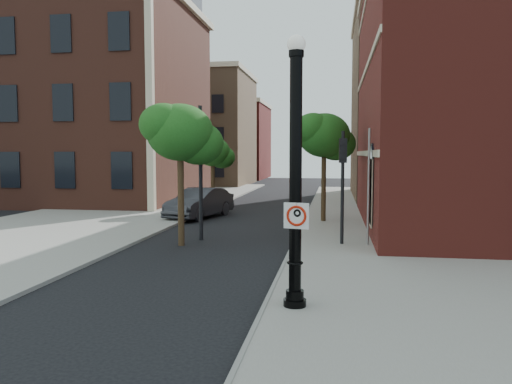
% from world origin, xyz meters
% --- Properties ---
extents(ground, '(120.00, 120.00, 0.00)m').
position_xyz_m(ground, '(0.00, 0.00, 0.00)').
color(ground, black).
rests_on(ground, ground).
extents(sidewalk_right, '(8.00, 60.00, 0.12)m').
position_xyz_m(sidewalk_right, '(6.00, 10.00, 0.06)').
color(sidewalk_right, gray).
rests_on(sidewalk_right, ground).
extents(sidewalk_left, '(10.00, 50.00, 0.12)m').
position_xyz_m(sidewalk_left, '(-9.00, 18.00, 0.06)').
color(sidewalk_left, gray).
rests_on(sidewalk_left, ground).
extents(curb_edge, '(0.10, 60.00, 0.14)m').
position_xyz_m(curb_edge, '(2.05, 10.00, 0.07)').
color(curb_edge, gray).
rests_on(curb_edge, ground).
extents(victorian_building, '(18.60, 14.60, 17.95)m').
position_xyz_m(victorian_building, '(-16.00, 23.97, 8.74)').
color(victorian_building, brown).
rests_on(victorian_building, ground).
extents(bg_building_tan_a, '(12.00, 12.00, 12.00)m').
position_xyz_m(bg_building_tan_a, '(-12.00, 44.00, 6.00)').
color(bg_building_tan_a, '#806146').
rests_on(bg_building_tan_a, ground).
extents(bg_building_red, '(12.00, 12.00, 10.00)m').
position_xyz_m(bg_building_red, '(-12.00, 58.00, 5.00)').
color(bg_building_red, maroon).
rests_on(bg_building_red, ground).
extents(bg_building_tan_b, '(22.00, 14.00, 14.00)m').
position_xyz_m(bg_building_tan_b, '(16.00, 30.00, 7.00)').
color(bg_building_tan_b, '#806146').
rests_on(bg_building_tan_b, ground).
extents(lamppost, '(0.51, 0.51, 6.03)m').
position_xyz_m(lamppost, '(2.72, 0.17, 2.79)').
color(lamppost, black).
rests_on(lamppost, ground).
extents(no_parking_sign, '(0.56, 0.15, 0.57)m').
position_xyz_m(no_parking_sign, '(2.76, 0.02, 2.16)').
color(no_parking_sign, white).
rests_on(no_parking_sign, ground).
extents(parked_car, '(2.93, 5.20, 1.62)m').
position_xyz_m(parked_car, '(-3.68, 15.46, 0.81)').
color(parked_car, '#2F2F34').
rests_on(parked_car, ground).
extents(traffic_signal_left, '(0.36, 0.45, 5.40)m').
position_xyz_m(traffic_signal_left, '(-1.77, 8.73, 3.64)').
color(traffic_signal_left, black).
rests_on(traffic_signal_left, ground).
extents(traffic_signal_right, '(0.30, 0.37, 4.33)m').
position_xyz_m(traffic_signal_right, '(3.85, 8.08, 2.92)').
color(traffic_signal_right, black).
rests_on(traffic_signal_right, ground).
extents(utility_pole, '(0.09, 0.09, 4.43)m').
position_xyz_m(utility_pole, '(4.80, 8.09, 2.21)').
color(utility_pole, '#999999').
rests_on(utility_pole, ground).
extents(street_tree_a, '(2.97, 2.69, 5.36)m').
position_xyz_m(street_tree_a, '(-2.15, 7.46, 4.23)').
color(street_tree_a, black).
rests_on(street_tree_a, ground).
extents(street_tree_b, '(2.50, 2.26, 4.51)m').
position_xyz_m(street_tree_b, '(-3.78, 19.00, 3.55)').
color(street_tree_b, black).
rests_on(street_tree_b, ground).
extents(street_tree_c, '(3.05, 2.75, 5.49)m').
position_xyz_m(street_tree_c, '(3.05, 14.46, 4.33)').
color(street_tree_c, black).
rests_on(street_tree_c, ground).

